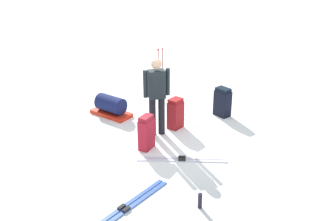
{
  "coord_description": "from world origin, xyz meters",
  "views": [
    {
      "loc": [
        1.75,
        7.13,
        3.93
      ],
      "look_at": [
        0.0,
        0.0,
        0.7
      ],
      "focal_mm": 42.22,
      "sensor_mm": 36.0,
      "label": 1
    }
  ],
  "objects": [
    {
      "name": "ski_poles_planted_near",
      "position": [
        -0.4,
        -2.45,
        0.74
      ],
      "size": [
        0.19,
        0.11,
        1.34
      ],
      "color": "maroon",
      "rests_on": "ground_plane"
    },
    {
      "name": "thermos_bottle",
      "position": [
        0.04,
        2.29,
        0.13
      ],
      "size": [
        0.07,
        0.07,
        0.26
      ],
      "primitive_type": "cylinder",
      "color": "black",
      "rests_on": "ground_plane"
    },
    {
      "name": "ski_pair_far",
      "position": [
        -0.08,
        0.81,
        0.01
      ],
      "size": [
        1.71,
        0.65,
        0.05
      ],
      "color": "silver",
      "rests_on": "ground_plane"
    },
    {
      "name": "backpack_large_dark",
      "position": [
        -0.31,
        -0.58,
        0.34
      ],
      "size": [
        0.41,
        0.39,
        0.7
      ],
      "color": "maroon",
      "rests_on": "ground_plane"
    },
    {
      "name": "backpack_small_spare",
      "position": [
        0.49,
        0.2,
        0.35
      ],
      "size": [
        0.38,
        0.39,
        0.72
      ],
      "color": "maroon",
      "rests_on": "ground_plane"
    },
    {
      "name": "skier_standing",
      "position": [
        0.15,
        -0.37,
        0.95
      ],
      "size": [
        0.57,
        0.24,
        1.7
      ],
      "color": "black",
      "rests_on": "ground_plane"
    },
    {
      "name": "backpack_bright",
      "position": [
        -1.57,
        -0.96,
        0.34
      ],
      "size": [
        0.39,
        0.44,
        0.7
      ],
      "color": "black",
      "rests_on": "ground_plane"
    },
    {
      "name": "gear_sled",
      "position": [
        1.01,
        -1.61,
        0.22
      ],
      "size": [
        0.99,
        1.06,
        0.49
      ],
      "color": "red",
      "rests_on": "ground_plane"
    },
    {
      "name": "ski_pair_near",
      "position": [
        1.22,
        2.06,
        0.01
      ],
      "size": [
        1.66,
        1.34,
        0.05
      ],
      "color": "#2D51A6",
      "rests_on": "ground_plane"
    },
    {
      "name": "ground_plane",
      "position": [
        0.0,
        0.0,
        0.0
      ],
      "size": [
        80.0,
        80.0,
        0.0
      ],
      "primitive_type": "plane",
      "color": "white"
    }
  ]
}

